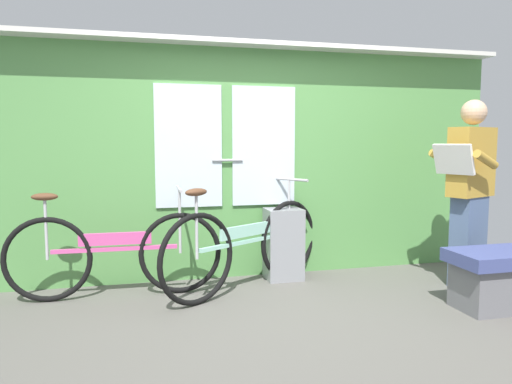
% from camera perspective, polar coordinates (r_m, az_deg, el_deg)
% --- Properties ---
extents(ground_plane, '(5.99, 4.02, 0.04)m').
position_cam_1_polar(ground_plane, '(3.57, 3.49, -15.16)').
color(ground_plane, '#56544F').
extents(train_door_wall, '(4.99, 0.28, 2.16)m').
position_cam_1_polar(train_door_wall, '(4.50, -1.15, 4.21)').
color(train_door_wall, '#56934C').
rests_on(train_door_wall, ground_plane).
extents(bicycle_near_door, '(1.73, 0.44, 0.89)m').
position_cam_1_polar(bicycle_near_door, '(4.09, -16.48, -7.01)').
color(bicycle_near_door, black).
rests_on(bicycle_near_door, ground_plane).
extents(bicycle_leaning_behind, '(1.57, 0.97, 0.94)m').
position_cam_1_polar(bicycle_leaning_behind, '(4.11, -1.15, -6.41)').
color(bicycle_leaning_behind, black).
rests_on(bicycle_leaning_behind, ground_plane).
extents(passenger_reading_newspaper, '(0.62, 0.55, 1.63)m').
position_cam_1_polar(passenger_reading_newspaper, '(4.57, 24.08, 0.31)').
color(passenger_reading_newspaper, slate).
rests_on(passenger_reading_newspaper, ground_plane).
extents(trash_bin_by_wall, '(0.33, 0.28, 0.66)m').
position_cam_1_polar(trash_bin_by_wall, '(4.47, 3.28, -6.19)').
color(trash_bin_by_wall, gray).
rests_on(trash_bin_by_wall, ground_plane).
extents(bench_seat_corner, '(0.70, 0.44, 0.45)m').
position_cam_1_polar(bench_seat_corner, '(4.12, 26.76, -9.12)').
color(bench_seat_corner, '#3D477F').
rests_on(bench_seat_corner, ground_plane).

